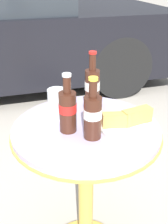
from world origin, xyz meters
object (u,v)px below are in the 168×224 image
object	(u,v)px
cola_bottle_left	(92,87)
cola_bottle_right	(92,115)
cola_bottle_center	(68,109)
lunch_plate_near	(127,122)
drinking_glass	(57,105)
bistro_table	(86,168)

from	to	relation	value
cola_bottle_left	cola_bottle_right	xyz separation A→B (m)	(-0.07, -0.23, -0.01)
cola_bottle_center	lunch_plate_near	distance (m)	0.24
cola_bottle_right	drinking_glass	bearing A→B (deg)	115.61
drinking_glass	bistro_table	bearing A→B (deg)	-49.61
lunch_plate_near	cola_bottle_right	bearing A→B (deg)	-170.81
bistro_table	cola_bottle_left	distance (m)	0.35
cola_bottle_left	drinking_glass	size ratio (longest dim) A/B	2.06
bistro_table	drinking_glass	bearing A→B (deg)	130.39
cola_bottle_right	lunch_plate_near	world-z (taller)	cola_bottle_right
cola_bottle_right	drinking_glass	distance (m)	0.21
bistro_table	cola_bottle_right	xyz separation A→B (m)	(-0.00, -0.08, 0.30)
cola_bottle_left	lunch_plate_near	world-z (taller)	cola_bottle_left
bistro_table	cola_bottle_center	world-z (taller)	cola_bottle_center
cola_bottle_left	drinking_glass	xyz separation A→B (m)	(-0.16, -0.04, -0.04)
bistro_table	cola_bottle_right	world-z (taller)	cola_bottle_right
cola_bottle_left	cola_bottle_right	distance (m)	0.24
bistro_table	lunch_plate_near	world-z (taller)	lunch_plate_near
cola_bottle_center	lunch_plate_near	bearing A→B (deg)	-11.65
cola_bottle_left	drinking_glass	world-z (taller)	cola_bottle_left
bistro_table	cola_bottle_center	distance (m)	0.31
bistro_table	cola_bottle_left	bearing A→B (deg)	63.97
cola_bottle_left	lunch_plate_near	xyz separation A→B (m)	(0.08, -0.20, -0.08)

